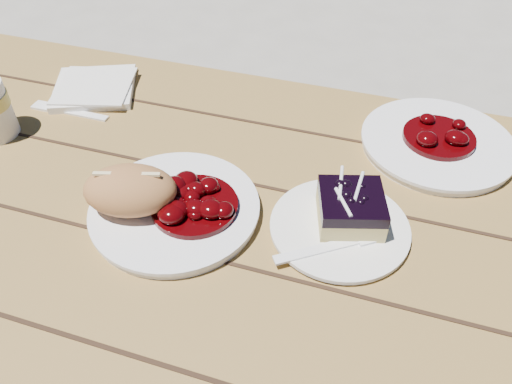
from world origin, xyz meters
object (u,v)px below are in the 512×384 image
(main_plate, at_px, (175,210))
(bread_roll, at_px, (130,190))
(dessert_plate, at_px, (339,228))
(blueberry_cake, at_px, (351,208))
(picnic_table, at_px, (377,322))
(second_plate, at_px, (437,144))

(main_plate, xyz_separation_m, bread_roll, (-0.05, -0.02, 0.04))
(main_plate, relative_size, dessert_plate, 1.26)
(bread_roll, relative_size, blueberry_cake, 1.20)
(main_plate, height_order, bread_roll, bread_roll)
(dessert_plate, bearing_deg, blueberry_cake, 56.31)
(picnic_table, distance_m, main_plate, 0.36)
(bread_roll, distance_m, blueberry_cake, 0.31)
(main_plate, bearing_deg, picnic_table, 2.80)
(picnic_table, bearing_deg, main_plate, -177.20)
(bread_roll, height_order, blueberry_cake, bread_roll)
(dessert_plate, bearing_deg, picnic_table, -16.10)
(bread_roll, relative_size, second_plate, 0.53)
(picnic_table, distance_m, blueberry_cake, 0.21)
(dessert_plate, height_order, blueberry_cake, blueberry_cake)
(picnic_table, xyz_separation_m, dessert_plate, (-0.08, 0.02, 0.17))
(main_plate, relative_size, bread_roll, 1.84)
(dessert_plate, xyz_separation_m, blueberry_cake, (0.01, 0.01, 0.03))
(bread_roll, distance_m, dessert_plate, 0.30)
(picnic_table, height_order, bread_roll, bread_roll)
(picnic_table, height_order, main_plate, main_plate)
(main_plate, bearing_deg, bread_roll, -160.02)
(picnic_table, distance_m, dessert_plate, 0.19)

